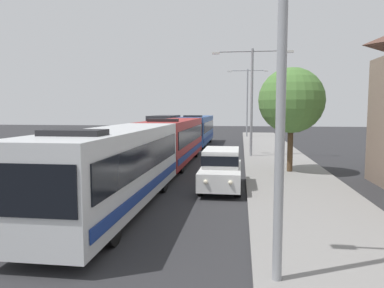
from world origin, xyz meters
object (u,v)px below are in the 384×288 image
at_px(roadside_tree, 291,101).
at_px(bus_second_in_line, 174,139).
at_px(streetlamp_mid, 252,91).
at_px(bus_middle, 197,129).
at_px(box_truck_oncoming, 163,130).
at_px(streetlamp_near, 282,36).
at_px(bus_lead, 116,165).
at_px(white_suv, 221,167).
at_px(streetlamp_far, 247,96).

bearing_deg(roadside_tree, bus_second_in_line, 156.88).
relative_size(streetlamp_mid, roadside_tree, 1.37).
distance_m(bus_middle, roadside_tree, 18.21).
height_order(box_truck_oncoming, streetlamp_near, streetlamp_near).
height_order(bus_second_in_line, streetlamp_mid, streetlamp_mid).
bearing_deg(roadside_tree, bus_lead, -130.58).
bearing_deg(bus_second_in_line, white_suv, -64.47).
height_order(bus_lead, streetlamp_near, streetlamp_near).
bearing_deg(streetlamp_near, roadside_tree, 81.55).
bearing_deg(box_truck_oncoming, white_suv, -69.80).
height_order(bus_lead, streetlamp_mid, streetlamp_mid).
xyz_separation_m(bus_lead, streetlamp_near, (5.40, -5.22, 3.53)).
bearing_deg(bus_second_in_line, roadside_tree, -23.12).
relative_size(bus_lead, bus_middle, 0.98).
distance_m(bus_lead, bus_middle, 25.12).
bearing_deg(bus_second_in_line, streetlamp_near, -72.50).
height_order(streetlamp_mid, streetlamp_far, streetlamp_far).
height_order(bus_lead, bus_middle, same).
distance_m(streetlamp_mid, roadside_tree, 7.23).
relative_size(bus_lead, streetlamp_far, 1.25).
relative_size(bus_second_in_line, box_truck_oncoming, 1.54).
xyz_separation_m(bus_second_in_line, streetlamp_near, (5.40, -17.12, 3.53)).
distance_m(white_suv, streetlamp_near, 10.41).
bearing_deg(bus_middle, roadside_tree, -65.53).
height_order(bus_lead, white_suv, bus_lead).
bearing_deg(streetlamp_mid, bus_lead, -109.11).
bearing_deg(streetlamp_far, streetlamp_mid, -90.00).
bearing_deg(white_suv, bus_lead, -131.61).
relative_size(streetlamp_far, roadside_tree, 1.49).
bearing_deg(bus_lead, streetlamp_near, -44.02).
height_order(streetlamp_mid, roadside_tree, streetlamp_mid).
bearing_deg(streetlamp_far, white_suv, -93.02).
distance_m(white_suv, streetlamp_mid, 12.28).
bearing_deg(streetlamp_near, bus_lead, 135.98).
relative_size(bus_second_in_line, white_suv, 2.57).
bearing_deg(bus_middle, bus_lead, -90.00).
bearing_deg(streetlamp_mid, white_suv, -98.47).
xyz_separation_m(box_truck_oncoming, streetlamp_mid, (8.70, -7.61, 3.51)).
height_order(bus_second_in_line, streetlamp_near, streetlamp_near).
bearing_deg(streetlamp_mid, streetlamp_far, 90.00).
distance_m(streetlamp_mid, streetlamp_far, 20.80).
bearing_deg(bus_middle, white_suv, -79.99).
relative_size(box_truck_oncoming, streetlamp_mid, 0.97).
relative_size(white_suv, streetlamp_near, 0.57).
height_order(bus_middle, roadside_tree, roadside_tree).
height_order(bus_lead, roadside_tree, roadside_tree).
height_order(streetlamp_far, roadside_tree, streetlamp_far).
bearing_deg(bus_second_in_line, bus_lead, -90.00).
height_order(streetlamp_near, roadside_tree, streetlamp_near).
height_order(bus_second_in_line, white_suv, bus_second_in_line).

